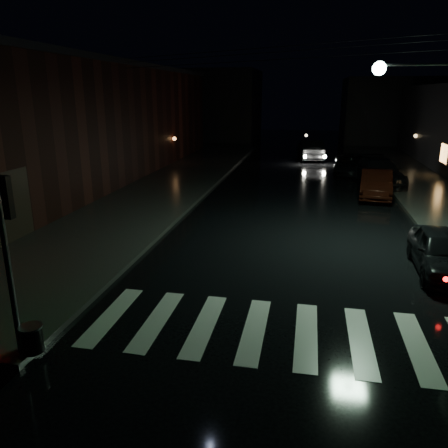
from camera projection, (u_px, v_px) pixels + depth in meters
The scene contains 13 objects.
ground at pixel (150, 330), 10.21m from camera, with size 120.00×120.00×0.00m, color black.
sidewalk_left at pixel (153, 192), 24.27m from camera, with size 6.00×44.00×0.15m, color #282826.
sidewalk_right at pixel (442, 204), 21.52m from camera, with size 4.00×44.00×0.15m, color #282826.
building_left at pixel (52, 125), 26.46m from camera, with size 10.00×36.00×7.00m, color black.
building_far_left at pixel (200, 105), 53.21m from camera, with size 14.00×10.00×8.00m, color black.
building_far_right at pixel (408, 110), 48.95m from camera, with size 14.00×10.00×7.00m, color black.
crosswalk at pixel (280, 332), 10.13m from camera, with size 9.00×3.00×0.01m, color beige.
signal_pole_corner at pixel (20, 289), 8.79m from camera, with size 0.68×0.61×4.20m.
parked_car_a at pixel (442, 252), 13.35m from camera, with size 1.60×3.97×1.35m, color black.
parked_car_b at pixel (376, 184), 23.11m from camera, with size 1.55×4.44×1.46m, color black.
parked_car_c at pixel (379, 172), 26.27m from camera, with size 2.23×5.48×1.59m, color black.
parked_car_d at pixel (351, 164), 29.90m from camera, with size 2.24×4.85×1.35m, color black.
oncoming_car at pixel (310, 150), 36.38m from camera, with size 1.75×5.01×1.65m, color black.
Camera 1 is at (3.44, -8.57, 5.32)m, focal length 35.00 mm.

